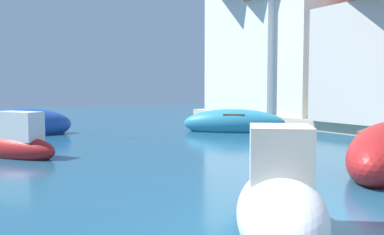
# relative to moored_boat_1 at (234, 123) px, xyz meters

# --- Properties ---
(ground) EXTENTS (80.00, 80.00, 0.00)m
(ground) POSITION_rel_moored_boat_1_xyz_m (-6.45, -11.95, -0.38)
(ground) COLOR #1E5170
(moored_boat_1) EXTENTS (4.64, 4.14, 1.36)m
(moored_boat_1) POSITION_rel_moored_boat_1_xyz_m (0.00, 0.00, 0.00)
(moored_boat_1) COLOR teal
(moored_boat_1) RESTS_ON ground
(moored_boat_2) EXTENTS (2.58, 3.14, 1.56)m
(moored_boat_2) POSITION_rel_moored_boat_1_xyz_m (-9.89, -2.70, 0.02)
(moored_boat_2) COLOR #B21E1E
(moored_boat_2) RESTS_ON ground
(moored_boat_5) EXTENTS (2.84, 3.24, 1.79)m
(moored_boat_5) POSITION_rel_moored_boat_1_xyz_m (-7.51, -11.79, 0.04)
(moored_boat_5) COLOR white
(moored_boat_5) RESTS_ON ground
(moored_boat_7) EXTENTS (4.34, 2.13, 1.49)m
(moored_boat_7) POSITION_rel_moored_boat_1_xyz_m (-8.87, 3.40, 0.04)
(moored_boat_7) COLOR #1E479E
(moored_boat_7) RESTS_ON ground
(waterfront_building_annex) EXTENTS (6.02, 6.80, 7.44)m
(waterfront_building_annex) POSITION_rel_moored_boat_1_xyz_m (6.55, 2.61, 3.89)
(waterfront_building_annex) COLOR white
(waterfront_building_annex) RESTS_ON quay_promenade
(waterfront_building_far) EXTENTS (6.96, 6.85, 8.45)m
(waterfront_building_far) POSITION_rel_moored_boat_1_xyz_m (6.55, 4.82, 4.41)
(waterfront_building_far) COLOR white
(waterfront_building_far) RESTS_ON quay_promenade
(quayside_tree) EXTENTS (3.29, 3.29, 5.15)m
(quayside_tree) POSITION_rel_moored_boat_1_xyz_m (7.30, -1.44, 3.62)
(quayside_tree) COLOR brown
(quayside_tree) RESTS_ON quay_promenade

